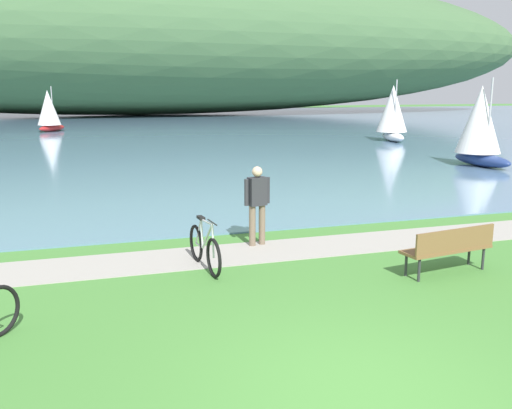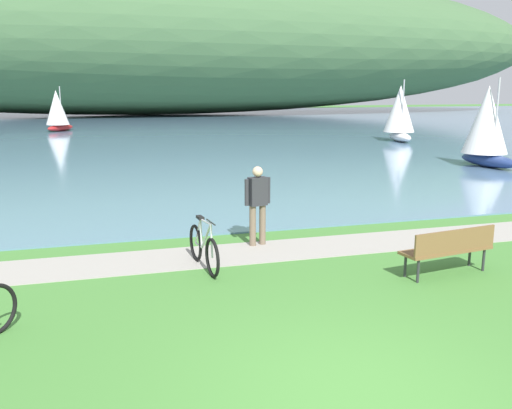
{
  "view_description": "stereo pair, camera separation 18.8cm",
  "coord_description": "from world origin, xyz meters",
  "px_view_note": "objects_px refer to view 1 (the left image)",
  "views": [
    {
      "loc": [
        -2.77,
        -4.91,
        3.3
      ],
      "look_at": [
        0.45,
        5.56,
        1.0
      ],
      "focal_mm": 38.72,
      "sensor_mm": 36.0,
      "label": 1
    },
    {
      "loc": [
        -2.59,
        -4.96,
        3.3
      ],
      "look_at": [
        0.45,
        5.56,
        1.0
      ],
      "focal_mm": 38.72,
      "sensor_mm": 36.0,
      "label": 2
    }
  ],
  "objects_px": {
    "sailboat_mid_bay": "(49,110)",
    "person_at_shoreline": "(257,201)",
    "sailboat_far_off": "(480,125)",
    "bicycle_beside_path": "(205,248)",
    "park_bench_near_camera": "(450,246)",
    "sailboat_toward_hillside": "(393,112)"
  },
  "relations": [
    {
      "from": "sailboat_mid_bay",
      "to": "person_at_shoreline",
      "type": "bearing_deg",
      "value": -80.28
    },
    {
      "from": "person_at_shoreline",
      "to": "sailboat_far_off",
      "type": "bearing_deg",
      "value": 35.1
    },
    {
      "from": "person_at_shoreline",
      "to": "sailboat_mid_bay",
      "type": "height_order",
      "value": "sailboat_mid_bay"
    },
    {
      "from": "bicycle_beside_path",
      "to": "person_at_shoreline",
      "type": "xyz_separation_m",
      "value": [
        1.41,
        1.23,
        0.58
      ]
    },
    {
      "from": "bicycle_beside_path",
      "to": "sailboat_mid_bay",
      "type": "height_order",
      "value": "sailboat_mid_bay"
    },
    {
      "from": "park_bench_near_camera",
      "to": "person_at_shoreline",
      "type": "bearing_deg",
      "value": 134.36
    },
    {
      "from": "sailboat_mid_bay",
      "to": "sailboat_toward_hillside",
      "type": "relative_size",
      "value": 0.91
    },
    {
      "from": "person_at_shoreline",
      "to": "sailboat_far_off",
      "type": "distance_m",
      "value": 15.65
    },
    {
      "from": "sailboat_mid_bay",
      "to": "sailboat_toward_hillside",
      "type": "xyz_separation_m",
      "value": [
        21.39,
        -14.73,
        0.17
      ]
    },
    {
      "from": "park_bench_near_camera",
      "to": "sailboat_mid_bay",
      "type": "bearing_deg",
      "value": 103.02
    },
    {
      "from": "sailboat_far_off",
      "to": "bicycle_beside_path",
      "type": "bearing_deg",
      "value": -144.25
    },
    {
      "from": "sailboat_mid_bay",
      "to": "sailboat_far_off",
      "type": "bearing_deg",
      "value": -54.33
    },
    {
      "from": "sailboat_mid_bay",
      "to": "sailboat_far_off",
      "type": "height_order",
      "value": "sailboat_far_off"
    },
    {
      "from": "park_bench_near_camera",
      "to": "sailboat_toward_hillside",
      "type": "relative_size",
      "value": 0.48
    },
    {
      "from": "sailboat_toward_hillside",
      "to": "sailboat_far_off",
      "type": "height_order",
      "value": "sailboat_toward_hillside"
    },
    {
      "from": "person_at_shoreline",
      "to": "sailboat_far_off",
      "type": "xyz_separation_m",
      "value": [
        12.79,
        8.99,
        0.82
      ]
    },
    {
      "from": "bicycle_beside_path",
      "to": "person_at_shoreline",
      "type": "bearing_deg",
      "value": 41.21
    },
    {
      "from": "park_bench_near_camera",
      "to": "bicycle_beside_path",
      "type": "distance_m",
      "value": 4.46
    },
    {
      "from": "bicycle_beside_path",
      "to": "sailboat_toward_hillside",
      "type": "height_order",
      "value": "sailboat_toward_hillside"
    },
    {
      "from": "park_bench_near_camera",
      "to": "sailboat_mid_bay",
      "type": "height_order",
      "value": "sailboat_mid_bay"
    },
    {
      "from": "sailboat_mid_bay",
      "to": "bicycle_beside_path",
      "type": "bearing_deg",
      "value": -82.77
    },
    {
      "from": "sailboat_toward_hillside",
      "to": "sailboat_far_off",
      "type": "relative_size",
      "value": 1.03
    }
  ]
}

